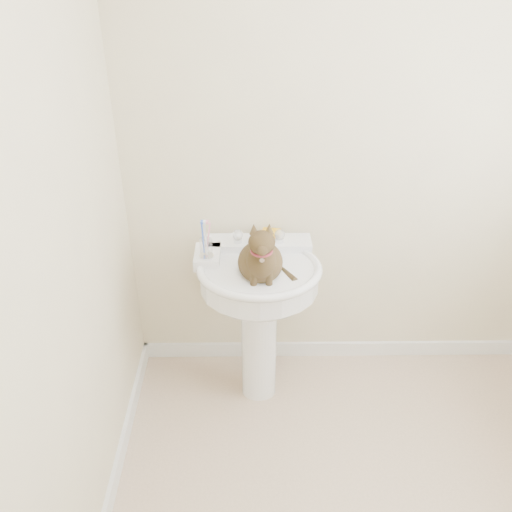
{
  "coord_description": "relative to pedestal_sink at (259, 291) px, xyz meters",
  "views": [
    {
      "loc": [
        -0.48,
        -1.33,
        2.13
      ],
      "look_at": [
        -0.46,
        0.77,
        0.87
      ],
      "focal_mm": 38.0,
      "sensor_mm": 36.0,
      "label": 1
    }
  ],
  "objects": [
    {
      "name": "soap_bar",
      "position": [
        0.07,
        0.23,
        0.19
      ],
      "size": [
        0.1,
        0.07,
        0.03
      ],
      "primitive_type": "cube",
      "rotation": [
        0.0,
        0.0,
        -0.19
      ],
      "color": "gold",
      "rests_on": "pedestal_sink"
    },
    {
      "name": "faucet",
      "position": [
        0.0,
        0.15,
        0.22
      ],
      "size": [
        0.28,
        0.12,
        0.14
      ],
      "color": "silver",
      "rests_on": "pedestal_sink"
    },
    {
      "name": "baseboard_back",
      "position": [
        0.44,
        0.28,
        -0.6
      ],
      "size": [
        2.2,
        0.02,
        0.09
      ],
      "primitive_type": "cube",
      "color": "white",
      "rests_on": "floor"
    },
    {
      "name": "toothbrush_cup",
      "position": [
        -0.24,
        0.03,
        0.23
      ],
      "size": [
        0.07,
        0.07,
        0.18
      ],
      "rotation": [
        0.0,
        0.0,
        -0.08
      ],
      "color": "silver",
      "rests_on": "pedestal_sink"
    },
    {
      "name": "wall_back",
      "position": [
        0.44,
        0.29,
        0.6
      ],
      "size": [
        2.2,
        0.0,
        2.5
      ],
      "primitive_type": null,
      "color": "beige",
      "rests_on": "ground"
    },
    {
      "name": "pedestal_sink",
      "position": [
        0.0,
        0.0,
        0.0
      ],
      "size": [
        0.6,
        0.59,
        0.83
      ],
      "color": "white",
      "rests_on": "floor"
    },
    {
      "name": "cat",
      "position": [
        0.01,
        -0.07,
        0.22
      ],
      "size": [
        0.22,
        0.28,
        0.41
      ],
      "rotation": [
        0.0,
        0.0,
        0.03
      ],
      "color": "#48351D",
      "rests_on": "pedestal_sink"
    },
    {
      "name": "wall_left",
      "position": [
        -0.66,
        -0.81,
        0.6
      ],
      "size": [
        0.0,
        2.2,
        2.5
      ],
      "primitive_type": null,
      "color": "beige",
      "rests_on": "ground"
    }
  ]
}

